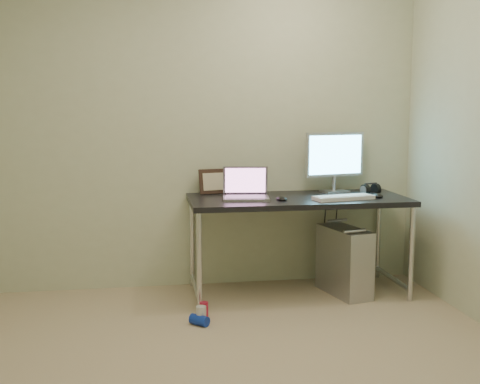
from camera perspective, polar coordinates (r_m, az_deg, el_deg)
name	(u,v)px	position (r m, az deg, el deg)	size (l,w,h in m)	color
floor	(231,379)	(3.33, -0.84, -17.29)	(3.50, 3.50, 0.00)	tan
wall_back	(199,130)	(4.75, -3.92, 5.91)	(3.50, 0.02, 2.50)	beige
desk	(298,207)	(4.58, 5.49, -1.44)	(1.64, 0.72, 0.75)	black
tower_computer	(344,261)	(4.70, 9.86, -6.47)	(0.33, 0.53, 0.55)	#B2B3B7
cable_a	(324,233)	(5.01, 7.93, -3.85)	(0.01, 0.01, 0.70)	black
cable_b	(335,235)	(5.02, 8.98, -4.08)	(0.01, 0.01, 0.72)	black
can_red	(204,310)	(4.18, -3.45, -11.11)	(0.06, 0.06, 0.11)	#B01736
can_white	(201,315)	(4.07, -3.70, -11.59)	(0.07, 0.07, 0.12)	silver
can_blue	(199,320)	(4.06, -3.87, -12.03)	(0.07, 0.07, 0.13)	#102DA7
laptop	(246,191)	(4.49, 0.54, 0.09)	(0.37, 0.32, 0.23)	#B0B0B7
monitor	(335,157)	(4.85, 8.99, 3.27)	(0.50, 0.19, 0.48)	#B0B0B7
keyboard	(344,198)	(4.51, 9.79, -0.52)	(0.45, 0.15, 0.03)	white
mouse_right	(378,195)	(4.65, 12.92, -0.25)	(0.08, 0.12, 0.04)	black
mouse_left	(282,198)	(4.40, 3.96, -0.54)	(0.07, 0.12, 0.04)	black
headphones	(370,189)	(4.89, 12.27, 0.23)	(0.17, 0.10, 0.10)	black
picture_frame	(214,181)	(4.73, -2.46, 1.01)	(0.24, 0.03, 0.19)	black
webcam	(246,183)	(4.72, 0.61, 0.91)	(0.04, 0.03, 0.12)	silver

